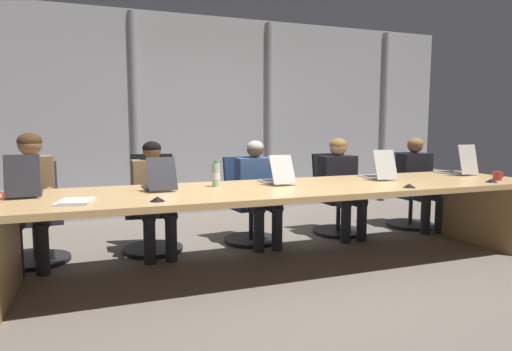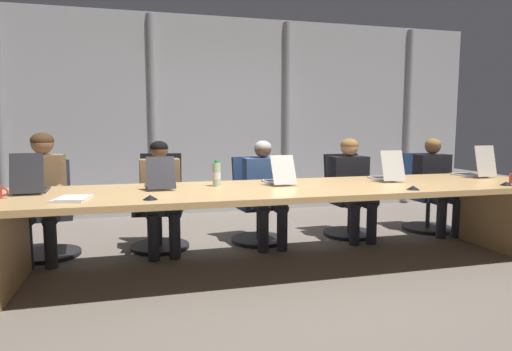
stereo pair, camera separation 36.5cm
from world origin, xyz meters
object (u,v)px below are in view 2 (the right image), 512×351
(laptop_right_end, at_px, (475,171))
(conference_mic_right_side, at_px, (506,183))
(office_chair_left_mid, at_px, (160,213))
(office_chair_left_end, at_px, (47,220))
(laptop_center, at_px, (278,178))
(water_bottle_primary, at_px, (217,174))
(laptop_left_end, at_px, (31,185))
(person_right_mid, at_px, (352,181))
(laptop_left_mid, at_px, (160,182))
(person_left_mid, at_px, (161,190))
(spiral_notepad, at_px, (72,199))
(conference_mic_middle, at_px, (413,188))
(office_chair_center, at_px, (257,210))
(person_right_end, at_px, (436,179))
(office_chair_right_end, at_px, (426,201))
(person_left_end, at_px, (43,188))
(conference_mic_left_side, at_px, (150,197))
(office_chair_right_mid, at_px, (348,205))
(laptop_right_mid, at_px, (386,174))
(person_center, at_px, (265,186))

(laptop_right_end, distance_m, conference_mic_right_side, 0.70)
(office_chair_left_mid, bearing_deg, office_chair_left_end, -80.66)
(laptop_center, distance_m, water_bottle_primary, 0.59)
(laptop_left_end, bearing_deg, person_right_mid, -82.83)
(laptop_left_mid, bearing_deg, person_left_mid, -5.32)
(spiral_notepad, bearing_deg, conference_mic_middle, 8.52)
(office_chair_center, relative_size, person_right_end, 0.83)
(office_chair_left_mid, xyz_separation_m, office_chair_right_end, (3.21, -0.00, -0.01))
(person_left_end, distance_m, conference_mic_middle, 3.37)
(laptop_left_mid, relative_size, person_left_mid, 0.40)
(laptop_left_mid, height_order, laptop_right_end, laptop_right_end)
(office_chair_left_end, xyz_separation_m, conference_mic_left_side, (0.96, -1.35, 0.40))
(laptop_left_mid, height_order, laptop_center, laptop_left_mid)
(office_chair_right_mid, bearing_deg, laptop_right_mid, -1.12)
(laptop_right_end, xyz_separation_m, office_chair_right_mid, (-1.10, 0.73, -0.45))
(laptop_right_end, height_order, office_chair_right_end, laptop_right_end)
(office_chair_center, height_order, person_left_end, person_left_end)
(laptop_left_mid, height_order, person_right_mid, person_right_mid)
(laptop_left_end, height_order, person_left_mid, person_left_mid)
(office_chair_left_mid, relative_size, conference_mic_left_side, 8.90)
(laptop_right_end, bearing_deg, conference_mic_right_side, 158.64)
(spiral_notepad, bearing_deg, office_chair_center, 47.76)
(laptop_left_end, bearing_deg, office_chair_right_mid, -80.26)
(person_left_mid, xyz_separation_m, water_bottle_primary, (0.47, -0.60, 0.21))
(person_center, bearing_deg, spiral_notepad, -59.17)
(person_left_mid, distance_m, conference_mic_right_side, 3.26)
(laptop_left_mid, height_order, conference_mic_middle, laptop_left_mid)
(laptop_left_end, distance_m, spiral_notepad, 0.60)
(office_chair_center, xyz_separation_m, office_chair_right_end, (2.16, 0.00, 0.00))
(laptop_right_mid, xyz_separation_m, water_bottle_primary, (-1.70, 0.01, 0.05))
(person_right_end, xyz_separation_m, conference_mic_middle, (-1.17, -1.25, 0.11))
(conference_mic_middle, bearing_deg, person_right_end, 46.80)
(laptop_left_mid, bearing_deg, laptop_left_end, 88.16)
(person_center, distance_m, spiral_notepad, 2.07)
(office_chair_left_end, xyz_separation_m, spiral_notepad, (0.41, -1.22, 0.39))
(office_chair_left_end, relative_size, conference_mic_middle, 8.45)
(conference_mic_left_side, bearing_deg, spiral_notepad, 166.51)
(laptop_left_end, bearing_deg, office_chair_center, -73.74)
(conference_mic_right_side, bearing_deg, person_left_end, 163.26)
(office_chair_center, relative_size, office_chair_right_mid, 0.99)
(person_right_mid, bearing_deg, laptop_left_mid, -73.10)
(laptop_right_mid, xyz_separation_m, person_right_end, (1.05, 0.62, -0.16))
(laptop_right_mid, distance_m, person_left_mid, 2.25)
(spiral_notepad, bearing_deg, person_right_end, 27.71)
(conference_mic_middle, bearing_deg, laptop_left_end, 168.11)
(laptop_right_end, xyz_separation_m, person_center, (-2.16, 0.57, -0.17))
(person_left_end, bearing_deg, conference_mic_right_side, 73.45)
(office_chair_left_end, distance_m, spiral_notepad, 1.35)
(person_left_end, relative_size, person_left_mid, 1.08)
(conference_mic_middle, distance_m, spiral_notepad, 2.72)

